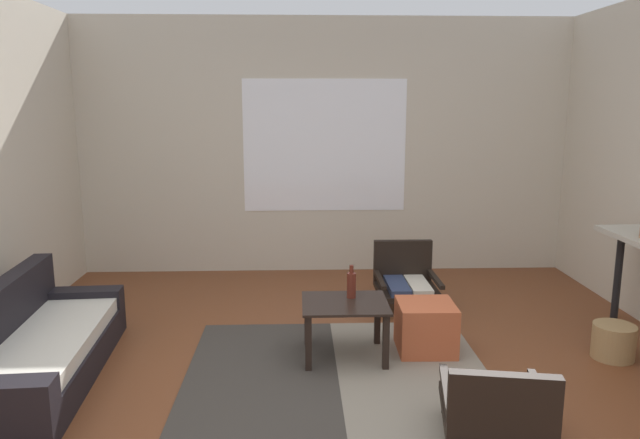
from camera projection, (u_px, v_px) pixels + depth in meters
ground_plane at (346, 404)px, 3.64m from camera, size 7.80×7.80×0.00m
far_wall_with_window at (324, 147)px, 6.38m from camera, size 5.60×0.13×2.70m
area_rug at (339, 386)px, 3.87m from camera, size 2.06×2.21×0.01m
couch at (35, 350)px, 3.94m from camera, size 0.79×1.82×0.65m
coffee_table at (345, 313)px, 4.26m from camera, size 0.61×0.52×0.42m
armchair_by_window at (406, 279)px, 5.40m from camera, size 0.54×0.58×0.56m
armchair_striped_foreground at (496, 408)px, 3.12m from camera, size 0.64×0.69×0.53m
ottoman_orange at (426, 327)px, 4.39m from camera, size 0.42×0.42×0.37m
glass_bottle at (351, 284)px, 4.32m from camera, size 0.07×0.07×0.25m
wicker_basket at (613, 341)px, 4.29m from camera, size 0.30×0.30×0.25m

